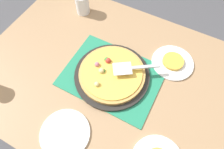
# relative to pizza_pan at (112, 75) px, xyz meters

# --- Properties ---
(ground_plane) EXTENTS (8.00, 8.00, 0.00)m
(ground_plane) POSITION_rel_pizza_pan_xyz_m (0.00, 0.00, -0.76)
(ground_plane) COLOR #4C4C51
(dining_table) EXTENTS (1.40, 1.00, 0.75)m
(dining_table) POSITION_rel_pizza_pan_xyz_m (0.00, 0.00, -0.12)
(dining_table) COLOR #9E7A56
(dining_table) RESTS_ON ground_plane
(placemat) EXTENTS (0.48, 0.36, 0.01)m
(placemat) POSITION_rel_pizza_pan_xyz_m (0.00, 0.00, -0.01)
(placemat) COLOR #237F5B
(placemat) RESTS_ON dining_table
(pizza_pan) EXTENTS (0.38, 0.38, 0.01)m
(pizza_pan) POSITION_rel_pizza_pan_xyz_m (0.00, 0.00, 0.00)
(pizza_pan) COLOR black
(pizza_pan) RESTS_ON placemat
(pizza) EXTENTS (0.33, 0.33, 0.05)m
(pizza) POSITION_rel_pizza_pan_xyz_m (-0.00, -0.00, 0.02)
(pizza) COLOR tan
(pizza) RESTS_ON pizza_pan
(plate_near_left) EXTENTS (0.22, 0.22, 0.01)m
(plate_near_left) POSITION_rel_pizza_pan_xyz_m (0.24, 0.22, -0.01)
(plate_near_left) COLOR white
(plate_near_left) RESTS_ON dining_table
(plate_side) EXTENTS (0.22, 0.22, 0.01)m
(plate_side) POSITION_rel_pizza_pan_xyz_m (-0.05, -0.35, -0.01)
(plate_side) COLOR white
(plate_side) RESTS_ON dining_table
(served_slice_left) EXTENTS (0.11, 0.11, 0.02)m
(served_slice_left) POSITION_rel_pizza_pan_xyz_m (0.24, 0.22, 0.01)
(served_slice_left) COLOR gold
(served_slice_left) RESTS_ON plate_near_left
(cup_near) EXTENTS (0.08, 0.08, 0.12)m
(cup_near) POSITION_rel_pizza_pan_xyz_m (-0.37, 0.33, 0.05)
(cup_near) COLOR white
(cup_near) RESTS_ON dining_table
(pizza_server) EXTENTS (0.22, 0.16, 0.01)m
(pizza_server) POSITION_rel_pizza_pan_xyz_m (0.08, 0.05, 0.06)
(pizza_server) COLOR silver
(pizza_server) RESTS_ON pizza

